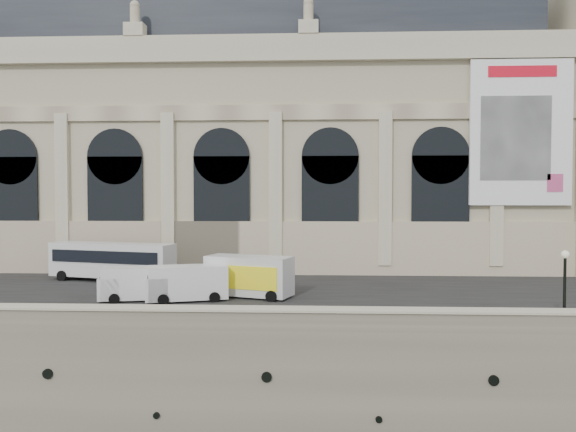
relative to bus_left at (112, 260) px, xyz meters
name	(u,v)px	position (x,y,z in m)	size (l,w,h in m)	color
quay	(275,285)	(12.75, 17.69, -4.85)	(160.00, 70.00, 6.00)	gray
street	(256,289)	(12.75, -3.31, -1.82)	(160.00, 24.00, 0.06)	#2D2D2D
parapet	(231,318)	(12.75, -16.71, -1.23)	(160.00, 1.40, 1.21)	gray
museum	(217,137)	(6.77, 13.55, 11.87)	(69.00, 18.70, 29.10)	#B4A98A
bus_left	(112,260)	(0.00, 0.00, 0.00)	(11.42, 5.09, 3.30)	silver
van_b	(136,284)	(4.87, -8.68, -0.64)	(5.63, 3.03, 2.37)	silver
van_c	(183,283)	(8.21, -8.77, -0.59)	(5.94, 3.64, 2.48)	silver
box_truck	(244,276)	(12.20, -6.81, -0.35)	(7.75, 4.58, 2.98)	silver
lamp_right	(565,290)	(31.13, -15.53, 0.29)	(0.44, 0.44, 4.31)	black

